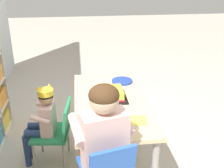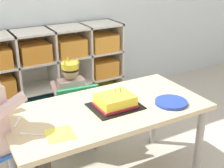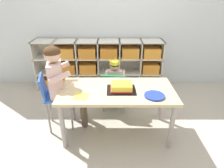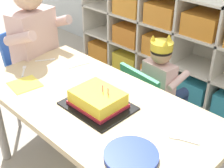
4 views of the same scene
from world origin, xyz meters
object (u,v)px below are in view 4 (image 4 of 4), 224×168
Objects in this scene: activity_table at (95,113)px; birthday_cake_on_tray at (98,100)px; paper_plate_stack at (131,156)px; fork_at_table_front_edge at (182,139)px; fork_beside_plate_stack at (78,65)px; child_with_crown at (163,79)px; fork_scattered_mid_table at (24,70)px; classroom_chair_adult_side at (33,68)px; adult_helper_seated at (42,43)px; fork_near_cake_tray at (47,60)px; classroom_chair_blue at (150,102)px.

birthday_cake_on_tray reaches higher than activity_table.
paper_plate_stack is 0.25m from fork_at_table_front_edge.
fork_beside_plate_stack is (-0.41, 0.21, -0.03)m from birthday_cake_on_tray.
child_with_crown reaches higher than fork_at_table_front_edge.
fork_at_table_front_edge is at bearing 44.64° from fork_scattered_mid_table.
fork_at_table_front_edge is (1.27, -0.05, 0.15)m from classroom_chair_adult_side.
child_with_crown reaches higher than birthday_cake_on_tray.
adult_helper_seated is 9.40× the size of fork_near_cake_tray.
child_with_crown is (0.01, 0.11, 0.13)m from classroom_chair_blue.
fork_beside_plate_stack is (-0.34, -0.32, 0.26)m from classroom_chair_blue.
fork_near_cake_tray is (0.11, -0.05, -0.07)m from adult_helper_seated.
paper_plate_stack is (0.43, -0.68, 0.27)m from classroom_chair_blue.
adult_helper_seated reaches higher than child_with_crown.
paper_plate_stack is at bearing -116.95° from classroom_chair_adult_side.
paper_plate_stack is (0.42, -0.79, 0.14)m from child_with_crown.
classroom_chair_blue is 0.72m from fork_near_cake_tray.
fork_beside_plate_stack is at bearing 150.99° from fork_at_table_front_edge.
classroom_chair_blue is at bearing 98.12° from birthday_cake_on_tray.
activity_table is 1.21× the size of adult_helper_seated.
child_with_crown is 6.42× the size of fork_at_table_front_edge.
classroom_chair_blue is 4.98× the size of fork_at_table_front_edge.
fork_near_cake_tray is (-0.54, -0.41, 0.26)m from classroom_chair_blue.
classroom_chair_adult_side is 0.24m from adult_helper_seated.
activity_table is 0.55m from fork_scattered_mid_table.
birthday_cake_on_tray is 1.50× the size of paper_plate_stack.
paper_plate_stack is 1.77× the size of fork_at_table_front_edge.
adult_helper_seated is 4.96× the size of paper_plate_stack.
child_with_crown is at bearing 117.86° from paper_plate_stack.
fork_near_cake_tray is (-0.20, -0.09, -0.00)m from fork_beside_plate_stack.
classroom_chair_blue is at bearing 122.31° from paper_plate_stack.
adult_helper_seated is 0.14m from fork_near_cake_tray.
child_with_crown is 2.42× the size of birthday_cake_on_tray.
adult_helper_seated reaches higher than activity_table.
child_with_crown is 3.62× the size of paper_plate_stack.
fork_near_cake_tray is (-0.55, -0.52, 0.13)m from child_with_crown.
fork_at_table_front_edge is (0.50, -0.55, 0.13)m from child_with_crown.
fork_scattered_mid_table is at bearing -142.22° from classroom_chair_adult_side.
birthday_cake_on_tray is at bearing 102.22° from child_with_crown.
classroom_chair_blue is 0.81m from adult_helper_seated.
fork_beside_plate_stack reaches higher than classroom_chair_blue.
birthday_cake_on_tray is 2.79× the size of fork_scattered_mid_table.
fork_near_cake_tray is at bearing 168.97° from birthday_cake_on_tray.
activity_table is at bearing -102.06° from fork_beside_plate_stack.
classroom_chair_adult_side reaches higher than fork_at_table_front_edge.
birthday_cake_on_tray reaches higher than classroom_chair_blue.
adult_helper_seated reaches higher than fork_beside_plate_stack.
birthday_cake_on_tray reaches higher than fork_beside_plate_stack.
paper_plate_stack is at bearing -99.31° from fork_beside_plate_stack.
fork_near_cake_tray reaches higher than activity_table.
classroom_chair_adult_side is at bearing 170.62° from birthday_cake_on_tray.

